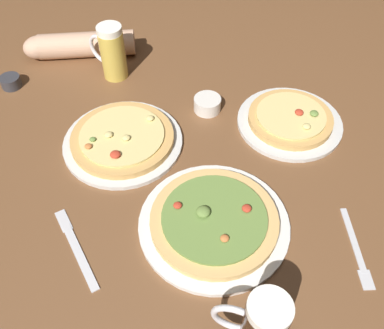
{
  "coord_description": "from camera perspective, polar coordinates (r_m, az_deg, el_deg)",
  "views": [
    {
      "loc": [
        -0.22,
        -0.65,
        0.81
      ],
      "look_at": [
        0.0,
        0.0,
        0.02
      ],
      "focal_mm": 39.6,
      "sensor_mm": 36.0,
      "label": 1
    }
  ],
  "objects": [
    {
      "name": "ramekin_sauce",
      "position": [
        1.39,
        -23.22,
        10.21
      ],
      "size": [
        0.06,
        0.06,
        0.03
      ],
      "primitive_type": "cylinder",
      "color": "#333338",
      "rests_on": "ground_plane"
    },
    {
      "name": "ground_plane",
      "position": [
        1.07,
        0.0,
        -1.23
      ],
      "size": [
        2.4,
        2.4,
        0.03
      ],
      "primitive_type": "cube",
      "color": "brown"
    },
    {
      "name": "fork_spare",
      "position": [
        0.99,
        21.27,
        -10.51
      ],
      "size": [
        0.07,
        0.2,
        0.01
      ],
      "color": "silver",
      "rests_on": "ground_plane"
    },
    {
      "name": "ramekin_butter",
      "position": [
        1.2,
        2.08,
        8.13
      ],
      "size": [
        0.08,
        0.08,
        0.04
      ],
      "primitive_type": "cylinder",
      "color": "silver",
      "rests_on": "ground_plane"
    },
    {
      "name": "pizza_plate_far",
      "position": [
        1.19,
        13.07,
        5.87
      ],
      "size": [
        0.29,
        0.29,
        0.05
      ],
      "color": "silver",
      "rests_on": "ground_plane"
    },
    {
      "name": "beer_mug_amber",
      "position": [
        1.31,
        -10.79,
        14.66
      ],
      "size": [
        0.1,
        0.12,
        0.17
      ],
      "color": "gold",
      "rests_on": "ground_plane"
    },
    {
      "name": "beer_mug_dark",
      "position": [
        0.79,
        9.36,
        -20.49
      ],
      "size": [
        0.12,
        0.1,
        0.16
      ],
      "color": "black",
      "rests_on": "ground_plane"
    },
    {
      "name": "diner_arm",
      "position": [
        1.45,
        -15.33,
        15.23
      ],
      "size": [
        0.35,
        0.15,
        0.08
      ],
      "color": "tan",
      "rests_on": "ground_plane"
    },
    {
      "name": "pizza_plate_side",
      "position": [
        1.12,
        -9.33,
        3.34
      ],
      "size": [
        0.31,
        0.31,
        0.05
      ],
      "color": "silver",
      "rests_on": "ground_plane"
    },
    {
      "name": "knife_right",
      "position": [
        0.96,
        -15.37,
        -10.7
      ],
      "size": [
        0.07,
        0.22,
        0.01
      ],
      "color": "silver",
      "rests_on": "ground_plane"
    },
    {
      "name": "pizza_plate_near",
      "position": [
        0.95,
        2.99,
        -7.67
      ],
      "size": [
        0.34,
        0.34,
        0.05
      ],
      "color": "silver",
      "rests_on": "ground_plane"
    }
  ]
}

